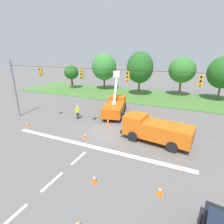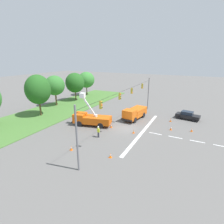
{
  "view_description": "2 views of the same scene",
  "coord_description": "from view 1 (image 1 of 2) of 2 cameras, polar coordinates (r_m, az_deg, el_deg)",
  "views": [
    {
      "loc": [
        7.48,
        -14.97,
        8.02
      ],
      "look_at": [
        -0.91,
        3.46,
        1.18
      ],
      "focal_mm": 28.0,
      "sensor_mm": 36.0,
      "label": 1
    },
    {
      "loc": [
        -25.59,
        -10.37,
        11.47
      ],
      "look_at": [
        -0.3,
        2.5,
        2.58
      ],
      "focal_mm": 28.0,
      "sensor_mm": 36.0,
      "label": 2
    }
  ],
  "objects": [
    {
      "name": "tree_far_west",
      "position": [
        42.49,
        -13.13,
        12.44
      ],
      "size": [
        3.2,
        3.39,
        5.38
      ],
      "color": "brown",
      "rests_on": "ground"
    },
    {
      "name": "grass_verge",
      "position": [
        34.73,
        11.43,
        5.03
      ],
      "size": [
        56.0,
        12.0,
        0.1
      ],
      "primitive_type": "cube",
      "color": "#477533",
      "rests_on": "ground"
    },
    {
      "name": "tree_centre",
      "position": [
        34.5,
        9.11,
        14.1
      ],
      "size": [
        5.0,
        4.85,
        8.35
      ],
      "color": "brown",
      "rests_on": "ground"
    },
    {
      "name": "traffic_cone_mid_left",
      "position": [
        11.65,
        15.44,
        -23.37
      ],
      "size": [
        0.36,
        0.36,
        0.7
      ],
      "color": "orange",
      "rests_on": "ground"
    },
    {
      "name": "utility_truck_bucket_lift",
      "position": [
        23.79,
        1.02,
        2.16
      ],
      "size": [
        3.9,
        7.06,
        5.72
      ],
      "color": "#D6560F",
      "rests_on": "ground"
    },
    {
      "name": "tree_west",
      "position": [
        40.07,
        -2.6,
        14.49
      ],
      "size": [
        5.51,
        5.07,
        8.03
      ],
      "color": "brown",
      "rests_on": "ground"
    },
    {
      "name": "tree_far_east",
      "position": [
        35.47,
        32.46,
        10.8
      ],
      "size": [
        4.96,
        5.1,
        7.58
      ],
      "color": "brown",
      "rests_on": "ground"
    },
    {
      "name": "traffic_cone_foreground_left",
      "position": [
        22.67,
        -25.9,
        -3.25
      ],
      "size": [
        0.36,
        0.36,
        0.6
      ],
      "color": "orange",
      "rests_on": "ground"
    },
    {
      "name": "tree_east",
      "position": [
        36.1,
        21.91,
        12.58
      ],
      "size": [
        4.91,
        4.52,
        7.39
      ],
      "color": "brown",
      "rests_on": "ground"
    },
    {
      "name": "ground_plane",
      "position": [
        18.56,
        -1.88,
        -6.95
      ],
      "size": [
        200.0,
        200.0,
        0.0
      ],
      "primitive_type": "plane",
      "color": "#605E5B"
    },
    {
      "name": "traffic_cone_mid_right",
      "position": [
        20.71,
        -1.37,
        -3.03
      ],
      "size": [
        0.36,
        0.36,
        0.74
      ],
      "color": "orange",
      "rests_on": "ground"
    },
    {
      "name": "traffic_cone_lane_edge_b",
      "position": [
        17.58,
        -8.82,
        -7.55
      ],
      "size": [
        0.36,
        0.36,
        0.66
      ],
      "color": "orange",
      "rests_on": "ground"
    },
    {
      "name": "road_worker",
      "position": [
        22.53,
        -11.18,
        0.15
      ],
      "size": [
        0.42,
        0.56,
        1.77
      ],
      "color": "#383842",
      "rests_on": "ground"
    },
    {
      "name": "signal_gantry",
      "position": [
        17.1,
        -2.2,
        7.05
      ],
      "size": [
        26.2,
        0.33,
        7.2
      ],
      "color": "slate",
      "rests_on": "ground"
    },
    {
      "name": "utility_truck_support_near",
      "position": [
        16.88,
        13.96,
        -5.57
      ],
      "size": [
        6.66,
        3.1,
        2.31
      ],
      "color": "orange",
      "rests_on": "ground"
    },
    {
      "name": "lane_markings",
      "position": [
        15.15,
        -9.68,
        -13.58
      ],
      "size": [
        17.6,
        15.25,
        0.01
      ],
      "color": "silver",
      "rests_on": "ground"
    },
    {
      "name": "traffic_cone_lane_edge_a",
      "position": [
        12.14,
        -5.74,
        -20.76
      ],
      "size": [
        0.36,
        0.36,
        0.67
      ],
      "color": "orange",
      "rests_on": "ground"
    },
    {
      "name": "traffic_cone_foreground_right",
      "position": [
        26.58,
        -18.31,
        0.83
      ],
      "size": [
        0.36,
        0.36,
        0.65
      ],
      "color": "orange",
      "rests_on": "ground"
    }
  ]
}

